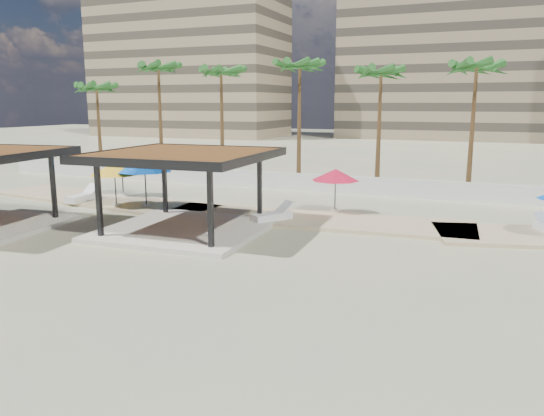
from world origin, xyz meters
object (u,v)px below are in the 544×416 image
at_px(pavilion_central, 184,184).
at_px(lounger_b, 272,216).
at_px(umbrella_a, 121,159).
at_px(umbrella_c, 336,175).
at_px(lounger_a, 83,197).

bearing_deg(pavilion_central, lounger_b, 43.26).
bearing_deg(umbrella_a, lounger_b, -15.79).
xyz_separation_m(umbrella_c, lounger_a, (-15.01, -2.77, -1.78)).
height_order(pavilion_central, lounger_b, pavilion_central).
bearing_deg(lounger_a, umbrella_a, -19.04).
bearing_deg(lounger_a, pavilion_central, -113.67).
bearing_deg(lounger_b, pavilion_central, 167.66).
bearing_deg(pavilion_central, umbrella_a, 140.54).
bearing_deg(lounger_a, umbrella_c, -81.60).
bearing_deg(pavilion_central, lounger_a, 155.85).
distance_m(umbrella_c, lounger_a, 15.37).
bearing_deg(lounger_a, lounger_b, -94.69).
height_order(umbrella_a, lounger_a, umbrella_a).
bearing_deg(umbrella_c, umbrella_a, 180.00).
xyz_separation_m(umbrella_a, umbrella_c, (14.17, -0.00, -0.32)).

